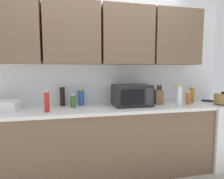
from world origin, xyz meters
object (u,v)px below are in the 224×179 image
Objects in this scene: kettle at (222,99)px; dish_rack at (1,106)px; bottle_soy_dark at (62,96)px; bottle_red_sauce at (47,102)px; bottle_amber_vinegar at (192,95)px; bottle_green_oil at (73,101)px; bottle_blue_cleaner at (81,97)px; microwave at (132,95)px; bottle_clear_tall at (179,97)px; stove_range at (222,132)px; bottle_spice_jar at (188,98)px; knife_block at (159,97)px.

kettle reaches higher than dish_rack.
bottle_soy_dark reaches higher than bottle_red_sauce.
bottle_amber_vinegar reaches higher than bottle_green_oil.
bottle_soy_dark reaches higher than bottle_blue_cleaner.
bottle_clear_tall is (0.58, -0.21, -0.01)m from microwave.
dish_rack is 2.20× the size of bottle_green_oil.
bottle_blue_cleaner is at bearing 173.96° from stove_range.
bottle_spice_jar reaches higher than stove_range.
microwave is at bearing -14.67° from bottle_blue_cleaner.
bottle_green_oil is (-0.76, 0.05, -0.06)m from microwave.
dish_rack is 1.74× the size of bottle_blue_cleaner.
bottle_soy_dark reaches higher than bottle_green_oil.
dish_rack is 0.82m from bottle_green_oil.
bottle_green_oil is (0.14, -0.14, -0.05)m from bottle_soy_dark.
knife_block is at bearing 1.28° from dish_rack.
dish_rack is 1.55× the size of bottle_red_sauce.
stove_range is 3.04m from dish_rack.
bottle_blue_cleaner is 1.27× the size of bottle_green_oil.
kettle is (-0.17, -0.14, 0.53)m from stove_range.
bottle_amber_vinegar is at bearing -0.13° from bottle_green_oil.
knife_block is 0.54m from bottle_amber_vinegar.
knife_block is (0.40, 0.02, -0.04)m from microwave.
microwave is 0.81m from bottle_spice_jar.
knife_block is (-0.85, 0.20, 0.02)m from kettle.
bottle_spice_jar is (-0.45, 0.12, 0.01)m from kettle.
bottle_clear_tall reaches higher than knife_block.
kettle is 0.68m from bottle_clear_tall.
stove_range is 4.73× the size of bottle_spice_jar.
bottle_soy_dark is (-2.32, 0.24, 0.58)m from stove_range.
kettle is 0.78× the size of bottle_clear_tall.
dish_rack is 1.97× the size of bottle_spice_jar.
dish_rack is 0.94m from bottle_blue_cleaner.
bottle_green_oil is at bearing 179.87° from bottle_amber_vinegar.
bottle_amber_vinegar is 1.07× the size of bottle_blue_cleaner.
bottle_amber_vinegar is at bearing 6.27° from bottle_red_sauce.
bottle_soy_dark reaches higher than stove_range.
stove_range is at bearing -11.25° from bottle_amber_vinegar.
kettle is 0.93× the size of bottle_amber_vinegar.
bottle_clear_tall reaches higher than bottle_red_sauce.
bottle_spice_jar is 1.72m from bottle_soy_dark.
bottle_green_oil is 0.62× the size of bottle_clear_tall.
stove_range is 0.57m from kettle.
microwave reaches higher than bottle_amber_vinegar.
knife_block is 1.15× the size of bottle_amber_vinegar.
bottle_spice_jar is 0.88× the size of bottle_blue_cleaner.
kettle reaches higher than bottle_green_oil.
dish_rack is at bearing 179.62° from stove_range.
microwave is at bearing -177.73° from knife_block.
bottle_amber_vinegar is (1.84, -0.14, -0.02)m from bottle_soy_dark.
bottle_spice_jar is (-0.62, -0.02, 0.54)m from stove_range.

